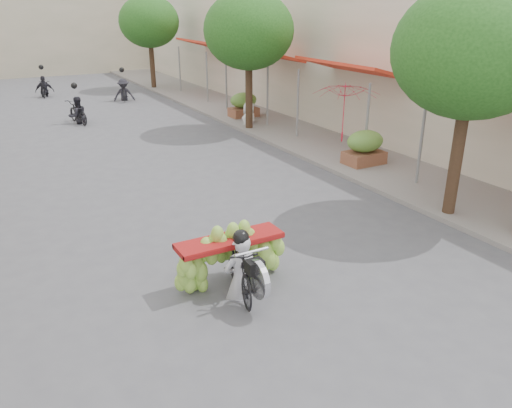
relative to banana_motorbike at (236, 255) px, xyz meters
The scene contains 14 objects.
sidewalk_right 13.74m from the banana_motorbike, 56.90° to the left, with size 4.00×60.00×0.12m, color gray.
shophouse_row_right 16.48m from the banana_motorbike, 40.05° to the left, with size 9.77×40.00×6.00m.
far_building 34.62m from the banana_motorbike, 89.17° to the left, with size 20.00×6.00×7.00m, color #B5AA8F.
street_tree_near 6.67m from the banana_motorbike, ahead, with size 3.40×3.40×5.25m.
street_tree_mid 12.43m from the banana_motorbike, 60.68° to the left, with size 3.40×3.40×5.25m.
street_tree_far 23.47m from the banana_motorbike, 75.31° to the left, with size 3.40×3.40×5.25m.
produce_crate_mid 8.07m from the banana_motorbike, 33.90° to the left, with size 1.20×0.88×1.16m.
produce_crate_far 14.18m from the banana_motorbike, 61.82° to the left, with size 1.20×0.88×1.16m.
banana_motorbike is the anchor object (origin of this frame).
market_umbrella 8.47m from the banana_motorbike, 39.04° to the left, with size 2.68×2.68×1.84m.
pedestrian 12.90m from the banana_motorbike, 60.77° to the left, with size 0.99×0.86×1.72m.
bg_motorbike_a 15.15m from the banana_motorbike, 89.36° to the left, with size 0.91×1.74×1.95m.
bg_motorbike_b 19.82m from the banana_motorbike, 80.36° to the left, with size 1.16×1.73×1.95m.
bg_motorbike_c 22.81m from the banana_motorbike, 90.38° to the left, with size 1.07×1.48×1.95m.
Camera 1 is at (-3.89, -3.34, 4.70)m, focal length 35.00 mm.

